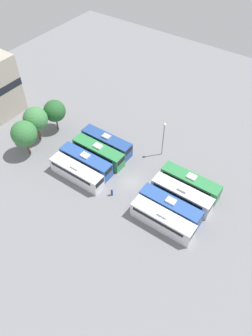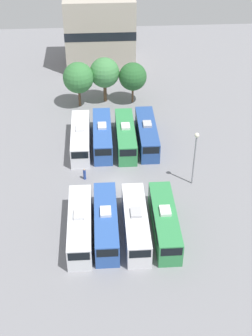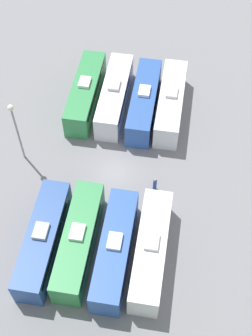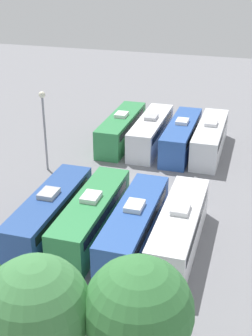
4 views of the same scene
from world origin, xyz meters
name	(u,v)px [view 2 (image 2 of 4)]	position (x,y,z in m)	size (l,w,h in m)	color
ground_plane	(117,183)	(0.00, 0.00, 0.00)	(113.80, 113.80, 0.00)	gray
bus_0	(80,225)	(-4.61, -9.11, 1.65)	(2.60, 10.76, 3.37)	silver
bus_1	(106,222)	(-1.70, -8.82, 1.65)	(2.60, 10.76, 3.37)	#2D56A8
bus_2	(136,222)	(1.63, -9.16, 1.65)	(2.60, 10.76, 3.37)	silver
bus_3	(165,221)	(4.88, -9.09, 1.65)	(2.60, 10.76, 3.37)	#338C4C
bus_4	(81,137)	(-4.79, 8.75, 1.65)	(2.60, 10.76, 3.37)	white
bus_5	(102,135)	(-1.68, 9.21, 1.65)	(2.60, 10.76, 3.37)	#2D56A8
bus_6	(126,135)	(1.62, 8.87, 1.65)	(2.60, 10.76, 3.37)	#338C4C
bus_7	(147,133)	(4.74, 9.26, 1.65)	(2.60, 10.76, 3.37)	#284C93
worker_person	(85,174)	(-4.22, 1.24, 0.76)	(0.36, 0.36, 1.64)	navy
light_pole	(195,150)	(9.64, -0.53, 5.22)	(0.60, 0.60, 7.69)	gray
tree_0	(78,78)	(-5.13, 20.94, 4.99)	(4.92, 4.92, 7.46)	brown
tree_1	(104,73)	(-0.93, 22.24, 5.11)	(4.84, 4.84, 7.56)	brown
tree_2	(133,77)	(3.59, 21.56, 4.62)	(4.51, 4.51, 6.88)	brown
depot_building	(100,30)	(-1.32, 37.02, 6.62)	(12.67, 9.81, 13.09)	#B2A899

